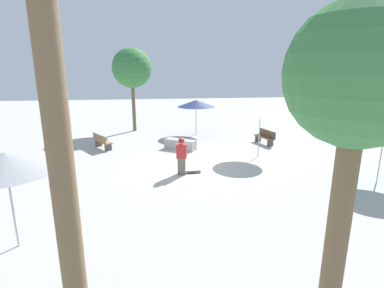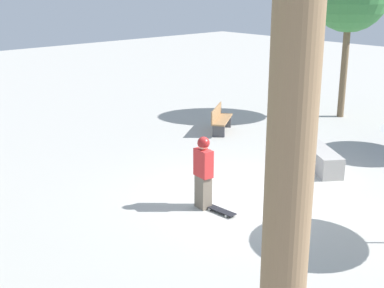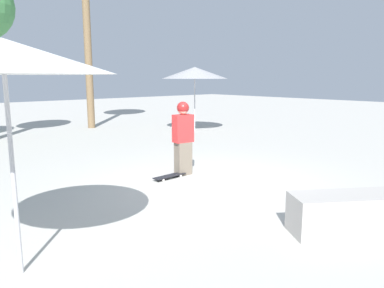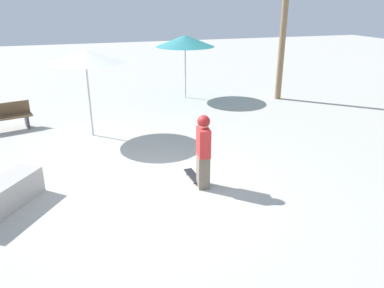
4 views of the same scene
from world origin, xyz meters
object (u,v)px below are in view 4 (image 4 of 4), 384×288
object	(u,v)px
shade_umbrella_white	(85,56)
shade_umbrella_teal	(185,41)
skater_main	(203,149)
concrete_ledge	(2,197)
skateboard	(193,176)
bench_far	(4,117)

from	to	relation	value
shade_umbrella_white	shade_umbrella_teal	size ratio (longest dim) A/B	1.01
skater_main	concrete_ledge	bearing A→B (deg)	94.03
skater_main	shade_umbrella_teal	size ratio (longest dim) A/B	0.65
concrete_ledge	skateboard	bearing A→B (deg)	-177.62
skateboard	shade_umbrella_teal	world-z (taller)	shade_umbrella_teal
concrete_ledge	shade_umbrella_teal	size ratio (longest dim) A/B	0.72
bench_far	shade_umbrella_teal	size ratio (longest dim) A/B	0.65
skateboard	shade_umbrella_white	distance (m)	4.84
shade_umbrella_white	concrete_ledge	bearing A→B (deg)	63.08
skateboard	shade_umbrella_teal	size ratio (longest dim) A/B	0.32
shade_umbrella_white	shade_umbrella_teal	distance (m)	5.42
bench_far	shade_umbrella_white	bearing A→B (deg)	137.49
skater_main	shade_umbrella_teal	distance (m)	8.17
skater_main	shade_umbrella_white	world-z (taller)	shade_umbrella_white
concrete_ledge	skater_main	bearing A→B (deg)	175.87
skateboard	shade_umbrella_teal	xyz separation A→B (m)	(-2.04, -7.34, 2.27)
skateboard	bench_far	bearing A→B (deg)	40.17
skater_main	concrete_ledge	distance (m)	4.13
skater_main	shade_umbrella_white	size ratio (longest dim) A/B	0.64
shade_umbrella_white	shade_umbrella_teal	bearing A→B (deg)	-138.34
skater_main	bench_far	world-z (taller)	skater_main
concrete_ledge	bench_far	size ratio (longest dim) A/B	1.10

